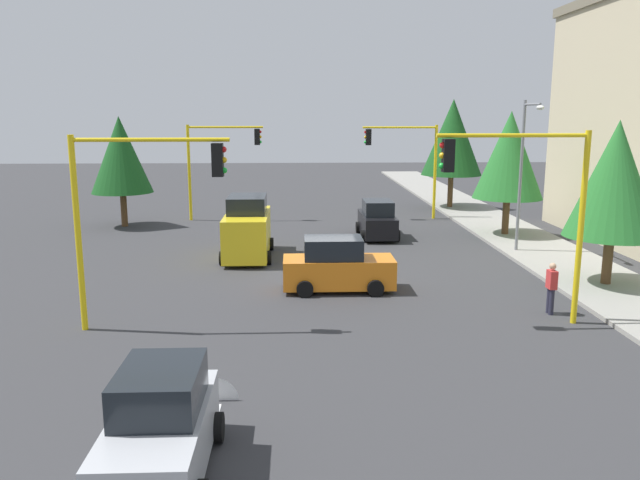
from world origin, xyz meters
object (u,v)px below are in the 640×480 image
tree_opposite_side (121,155)px  tree_roadside_near (615,180)px  street_lamp_curbside (525,160)px  tree_roadside_far (452,137)px  traffic_signal_near_right (137,194)px  delivery_van_yellow (247,229)px  traffic_signal_near_left (526,190)px  car_silver (160,428)px  car_orange (337,267)px  traffic_signal_far_right (218,153)px  traffic_signal_far_left (407,153)px  car_black (377,220)px  pedestrian_crossing (551,287)px  tree_roadside_mid (509,155)px

tree_opposite_side → tree_roadside_near: bearing=56.9°
street_lamp_curbside → tree_roadside_far: 14.40m
traffic_signal_near_right → delivery_van_yellow: traffic_signal_near_right is taller
tree_opposite_side → tree_roadside_near: size_ratio=1.01×
traffic_signal_near_left → car_silver: traffic_signal_near_left is taller
car_orange → street_lamp_curbside: bearing=122.5°
traffic_signal_near_right → traffic_signal_far_right: bearing=180.0°
traffic_signal_near_right → tree_roadside_far: tree_roadside_far is taller
traffic_signal_near_left → tree_roadside_near: (-4.00, 4.77, -0.13)m
traffic_signal_near_left → traffic_signal_far_left: 20.00m
street_lamp_curbside → tree_roadside_near: (5.61, 1.30, -0.30)m
traffic_signal_near_left → tree_roadside_far: bearing=171.1°
tree_roadside_far → tree_roadside_near: bearing=2.9°
street_lamp_curbside → tree_roadside_near: street_lamp_curbside is taller
street_lamp_curbside → traffic_signal_near_left: bearing=-19.8°
tree_opposite_side → car_black: 15.06m
traffic_signal_near_left → delivery_van_yellow: size_ratio=1.23×
traffic_signal_near_right → pedestrian_crossing: size_ratio=3.42×
street_lamp_curbside → tree_roadside_far: bearing=178.8°
tree_opposite_side → tree_roadside_mid: tree_roadside_mid is taller
tree_roadside_far → delivery_van_yellow: size_ratio=1.54×
tree_roadside_near → car_orange: size_ratio=1.53×
traffic_signal_far_left → tree_roadside_far: (-4.00, 3.79, 0.78)m
tree_roadside_far → car_black: (9.89, -6.31, -3.95)m
traffic_signal_far_right → traffic_signal_near_left: bearing=29.8°
traffic_signal_far_right → car_orange: traffic_signal_far_right is taller
tree_roadside_mid → pedestrian_crossing: 13.81m
traffic_signal_far_right → car_orange: 17.42m
car_silver → tree_opposite_side: bearing=-164.0°
delivery_van_yellow → car_black: 7.87m
pedestrian_crossing → traffic_signal_near_right: bearing=-85.9°
delivery_van_yellow → tree_roadside_near: bearing=67.7°
street_lamp_curbside → car_orange: street_lamp_curbside is taller
street_lamp_curbside → car_silver: bearing=-36.0°
traffic_signal_near_left → tree_opposite_side: bearing=-137.1°
car_black → car_orange: bearing=-15.4°
traffic_signal_far_right → tree_roadside_mid: size_ratio=0.88×
tree_roadside_near → car_black: bearing=-144.1°
street_lamp_curbside → tree_opposite_side: bearing=-112.6°
street_lamp_curbside → delivery_van_yellow: bearing=-90.2°
traffic_signal_near_left → car_orange: size_ratio=1.46×
traffic_signal_near_left → car_black: traffic_signal_near_left is taller
traffic_signal_near_left → tree_opposite_side: (-18.00, -16.73, -0.07)m
traffic_signal_far_left → tree_roadside_mid: bearing=35.6°
delivery_van_yellow → car_orange: bearing=33.1°
tree_opposite_side → car_black: size_ratio=1.55×
car_silver → traffic_signal_far_left: bearing=161.6°
traffic_signal_far_left → delivery_van_yellow: 13.98m
tree_roadside_far → pedestrian_crossing: size_ratio=4.34×
car_orange → pedestrian_crossing: bearing=65.4°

